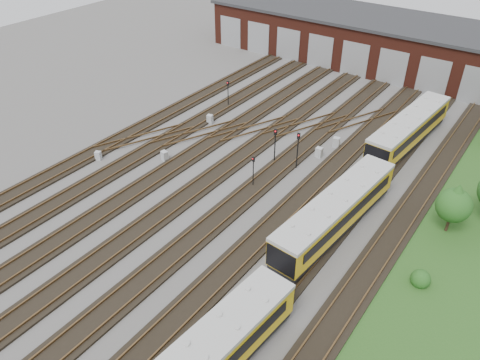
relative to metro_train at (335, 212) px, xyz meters
The scene contains 16 objects.
ground 10.98m from the metro_train, 157.42° to the right, with size 120.00×120.00×0.00m, color #4A4845.
track_network 10.91m from the metro_train, 160.65° to the right, with size 30.40×70.00×0.33m.
maintenance_shed 37.21m from the metro_train, 105.61° to the left, with size 51.00×12.50×6.35m.
grass_verge 10.87m from the metro_train, 32.98° to the left, with size 8.00×55.00×0.05m, color #1E4B19.
metro_train is the anchor object (origin of this frame).
signal_mast_0 23.62m from the metro_train, 146.86° to the left, with size 0.28×0.27×3.04m.
signal_mast_1 8.44m from the metro_train, behind, with size 0.25×0.23×2.98m.
signal_mast_2 10.70m from the metro_train, 147.23° to the left, with size 0.32×0.31×3.45m.
signal_mast_3 9.13m from the metro_train, 138.05° to the left, with size 0.32×0.31×3.62m.
relay_cabinet_0 23.02m from the metro_train, behind, with size 0.53×0.44×0.88m, color #AEB2B4.
relay_cabinet_1 20.60m from the metro_train, 156.07° to the left, with size 0.59×0.49×0.98m, color #AEB2B4.
relay_cabinet_2 17.58m from the metro_train, behind, with size 0.59×0.49×0.98m, color #AEB2B4.
relay_cabinet_3 10.86m from the metro_train, 123.68° to the left, with size 0.61×0.51×1.02m, color #AEB2B4.
relay_cabinet_4 12.98m from the metro_train, 115.26° to the left, with size 0.62×0.52×1.04m, color #AEB2B4.
tree_3 8.72m from the metro_train, 35.58° to the left, with size 2.62×2.62×4.35m.
bush_0 7.43m from the metro_train, 12.36° to the right, with size 1.32×1.32×1.32m, color #214C15.
Camera 1 is at (20.22, -22.25, 23.52)m, focal length 35.00 mm.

